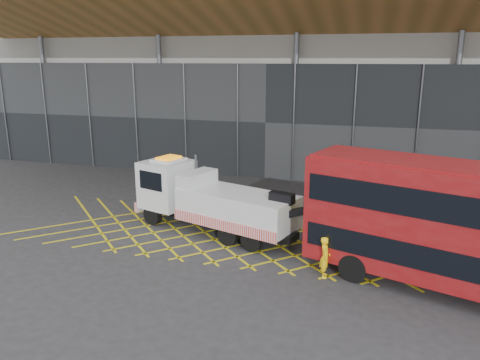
% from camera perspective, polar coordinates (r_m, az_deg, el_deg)
% --- Properties ---
extents(ground_plane, '(120.00, 120.00, 0.00)m').
position_cam_1_polar(ground_plane, '(24.01, -7.94, -5.92)').
color(ground_plane, '#2D2D2F').
extents(road_markings, '(24.76, 7.16, 0.01)m').
position_cam_1_polar(road_markings, '(22.75, 1.38, -6.95)').
color(road_markings, yellow).
rests_on(road_markings, ground_plane).
extents(construction_building, '(55.00, 23.97, 18.00)m').
position_cam_1_polar(construction_building, '(39.56, 5.53, 15.48)').
color(construction_building, '#989892').
rests_on(construction_building, ground_plane).
extents(recovery_truck, '(10.01, 5.00, 3.53)m').
position_cam_1_polar(recovery_truck, '(23.11, -3.84, -2.36)').
color(recovery_truck, black).
rests_on(recovery_truck, ground_plane).
extents(bus_towed, '(11.99, 6.33, 4.79)m').
position_cam_1_polar(bus_towed, '(18.34, 26.37, -5.12)').
color(bus_towed, maroon).
rests_on(bus_towed, ground_plane).
extents(worker, '(0.46, 0.64, 1.67)m').
position_cam_1_polar(worker, '(18.83, 10.32, -9.23)').
color(worker, yellow).
rests_on(worker, ground_plane).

